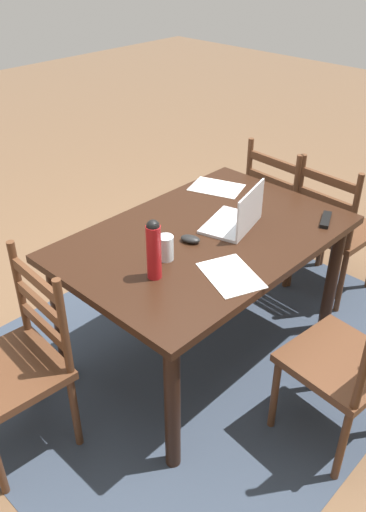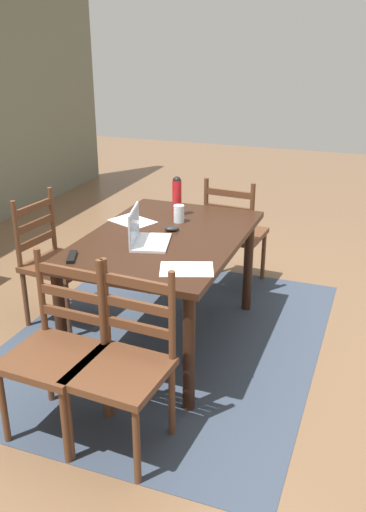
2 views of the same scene
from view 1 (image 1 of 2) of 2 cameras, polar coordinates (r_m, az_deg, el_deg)
name	(u,v)px [view 1 (image 1 of 2)]	position (r m, az deg, el deg)	size (l,w,h in m)	color
ground_plane	(202,350)	(3.11, 2.12, -10.11)	(14.00, 14.00, 0.00)	brown
area_rug	(202,349)	(3.11, 2.12, -10.07)	(2.57, 2.06, 0.01)	#333D4C
dining_table	(205,251)	(2.70, 2.40, 0.52)	(1.47, 0.97, 0.78)	black
chair_right_near	(16,366)	(2.46, -17.64, -11.31)	(0.47, 0.47, 0.95)	#56331E
chair_left_far	(334,229)	(3.46, 16.09, 2.81)	(0.46, 0.46, 0.95)	#56331E
chair_far_head	(348,364)	(2.47, 17.51, -11.14)	(0.48, 0.48, 0.95)	#56331E
chair_left_near	(283,210)	(3.63, 10.80, 4.97)	(0.47, 0.47, 0.95)	#56331E
laptop	(239,217)	(2.70, 6.05, 4.18)	(0.37, 0.30, 0.23)	silver
water_bottle	(154,248)	(2.26, -3.19, 0.84)	(0.07, 0.07, 0.29)	red
drinking_glass	(166,248)	(2.43, -1.88, 0.89)	(0.07, 0.07, 0.12)	silver
computer_mouse	(190,239)	(2.58, 0.80, 1.86)	(0.06, 0.10, 0.03)	black
tv_remote	(326,220)	(2.86, 15.23, 3.82)	(0.04, 0.17, 0.02)	black
paper_stack_left	(217,188)	(3.14, 3.66, 7.42)	(0.21, 0.30, 0.00)	white
paper_stack_right	(231,275)	(2.35, 5.21, -2.10)	(0.21, 0.30, 0.00)	white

